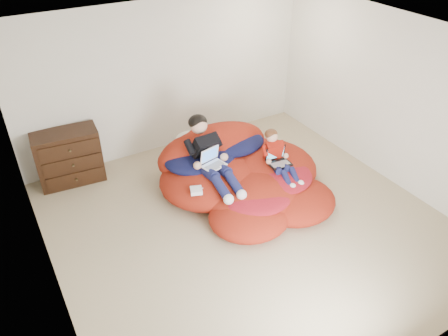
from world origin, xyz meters
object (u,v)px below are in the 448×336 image
(laptop_white, at_px, (212,161))
(laptop_black, at_px, (278,159))
(older_boy, at_px, (209,153))
(younger_boy, at_px, (277,155))
(dresser, at_px, (69,157))
(beanbag_pile, at_px, (241,175))

(laptop_white, xyz_separation_m, laptop_black, (0.92, -0.32, -0.09))
(older_boy, xyz_separation_m, laptop_white, (0.00, -0.10, -0.08))
(younger_boy, distance_m, laptop_white, 0.97)
(dresser, xyz_separation_m, older_boy, (1.68, -1.39, 0.30))
(beanbag_pile, relative_size, younger_boy, 3.06)
(older_boy, bearing_deg, laptop_black, -24.37)
(dresser, height_order, laptop_black, dresser)
(beanbag_pile, distance_m, younger_boy, 0.63)
(older_boy, height_order, laptop_white, older_boy)
(younger_boy, height_order, laptop_white, younger_boy)
(dresser, distance_m, older_boy, 2.20)
(laptop_black, bearing_deg, younger_boy, 90.00)
(younger_boy, xyz_separation_m, laptop_white, (-0.92, 0.30, 0.03))
(laptop_white, bearing_deg, laptop_black, -19.24)
(laptop_white, bearing_deg, older_boy, 90.00)
(laptop_white, bearing_deg, beanbag_pile, -4.97)
(younger_boy, xyz_separation_m, laptop_black, (-0.00, -0.02, -0.06))
(laptop_black, bearing_deg, older_boy, 155.63)
(older_boy, relative_size, laptop_black, 3.65)
(dresser, relative_size, younger_boy, 1.23)
(beanbag_pile, distance_m, laptop_black, 0.60)
(dresser, distance_m, beanbag_pile, 2.64)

